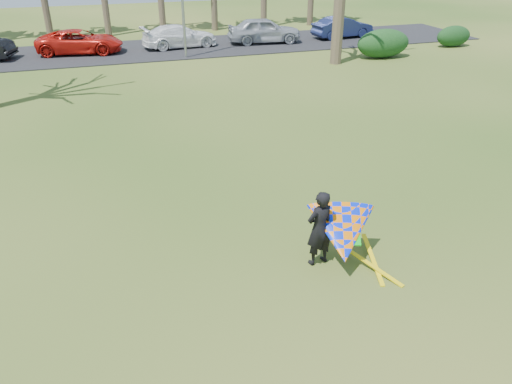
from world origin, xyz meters
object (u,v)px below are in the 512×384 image
object	(u,v)px
car_3	(180,36)
car_4	(264,30)
car_5	(343,27)
car_2	(80,42)
kite_flyer	(340,233)

from	to	relation	value
car_3	car_4	distance (m)	5.72
car_5	car_3	bearing A→B (deg)	82.52
car_5	car_4	bearing A→B (deg)	84.28
car_2	kite_flyer	world-z (taller)	kite_flyer
car_5	kite_flyer	size ratio (longest dim) A/B	1.82
car_2	car_5	distance (m)	17.83
car_2	kite_flyer	xyz separation A→B (m)	(5.29, -25.07, 0.08)
car_3	car_5	bearing A→B (deg)	-98.15
car_2	car_3	size ratio (longest dim) A/B	1.06
car_2	car_3	world-z (taller)	car_2
car_2	car_3	xyz separation A→B (m)	(6.20, -0.01, -0.01)
kite_flyer	car_3	bearing A→B (deg)	87.94
car_3	car_5	distance (m)	11.63
car_5	kite_flyer	distance (m)	27.80
car_2	kite_flyer	distance (m)	25.62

